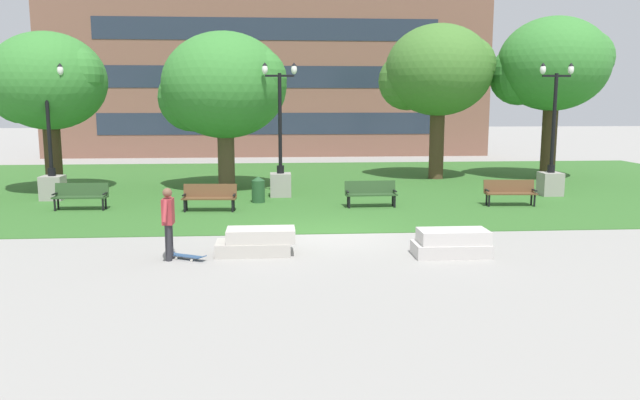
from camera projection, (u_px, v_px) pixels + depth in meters
name	position (u px, v px, depth m)	size (l,w,h in m)	color
ground_plane	(328.00, 234.00, 17.49)	(140.00, 140.00, 0.00)	gray
grass_lawn	(308.00, 186.00, 27.34)	(40.00, 20.00, 0.02)	#336628
concrete_block_center	(257.00, 242.00, 15.17)	(1.92, 0.90, 0.64)	#B2ADA3
concrete_block_left	(452.00, 243.00, 15.03)	(1.80, 0.90, 0.64)	#BCB7B2
person_skateboarder	(168.00, 219.00, 14.53)	(0.24, 1.20, 1.71)	#28282D
skateboard	(186.00, 256.00, 14.70)	(0.99, 0.66, 0.14)	#2D4C75
park_bench_near_left	(371.00, 192.00, 21.80)	(1.82, 0.59, 0.90)	#284723
park_bench_near_right	(210.00, 196.00, 20.98)	(1.83, 0.66, 0.90)	brown
park_bench_far_left	(81.00, 195.00, 21.24)	(1.81, 0.57, 0.90)	#284723
park_bench_far_right	(510.00, 191.00, 22.07)	(1.83, 0.65, 0.90)	brown
lamp_post_center	(280.00, 170.00, 24.09)	(1.32, 0.80, 5.11)	gray
lamp_post_left	(52.00, 173.00, 23.26)	(1.32, 0.80, 5.04)	gray
lamp_post_right	(551.00, 169.00, 24.35)	(1.32, 0.80, 5.11)	gray
tree_far_right	(223.00, 87.00, 25.57)	(5.36, 5.10, 6.47)	brown
tree_far_left	(437.00, 72.00, 29.00)	(5.22, 4.98, 7.20)	#4C3823
tree_near_left	(47.00, 83.00, 24.59)	(4.73, 4.51, 6.36)	#42301E
tree_near_right	(552.00, 66.00, 28.76)	(5.30, 5.05, 7.50)	#42301E
trash_bin	(258.00, 189.00, 22.73)	(0.49, 0.49, 0.96)	#234C28
building_facade_distant	(268.00, 49.00, 40.37)	(29.37, 1.03, 14.00)	brown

